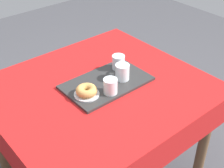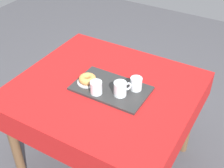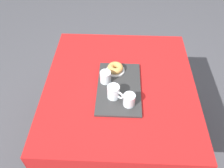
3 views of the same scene
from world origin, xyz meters
name	(u,v)px [view 2 (image 2 of 3)]	position (x,y,z in m)	size (l,w,h in m)	color
ground_plane	(106,161)	(0.00, 0.00, 0.00)	(6.00, 6.00, 0.00)	#47474C
dining_table	(105,98)	(0.00, 0.00, 0.64)	(1.13, 1.02, 0.73)	red
serving_tray	(111,88)	(0.05, -0.01, 0.74)	(0.47, 0.29, 0.02)	#2D2D2D
tea_mug_left	(120,89)	(0.13, -0.04, 0.79)	(0.09, 0.11, 0.09)	white
water_glass_near	(96,88)	(0.00, -0.10, 0.78)	(0.07, 0.07, 0.08)	white
water_glass_far	(136,84)	(0.19, 0.06, 0.78)	(0.07, 0.07, 0.08)	white
donut_plate_left	(88,82)	(-0.11, -0.04, 0.75)	(0.13, 0.13, 0.01)	silver
sugar_donut_left	(87,79)	(-0.11, -0.04, 0.78)	(0.11, 0.11, 0.04)	tan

